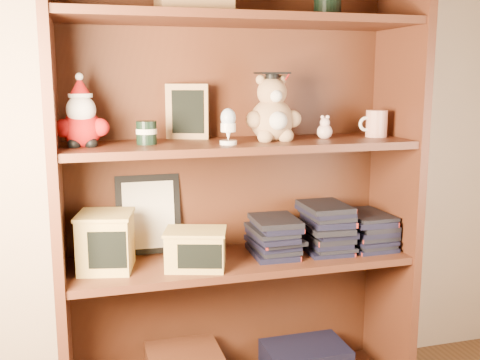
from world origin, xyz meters
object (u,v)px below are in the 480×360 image
at_px(bookcase, 235,189).
at_px(teacher_mug, 376,124).
at_px(grad_teddy_bear, 272,114).
at_px(treats_box, 106,241).

distance_m(bookcase, teacher_mug, 0.55).
bearing_deg(teacher_mug, bookcase, 174.23).
relative_size(grad_teddy_bear, teacher_mug, 2.18).
bearing_deg(treats_box, bookcase, 6.64).
distance_m(grad_teddy_bear, teacher_mug, 0.39).
height_order(bookcase, treats_box, bookcase).
bearing_deg(teacher_mug, treats_box, -179.95).
height_order(teacher_mug, treats_box, teacher_mug).
height_order(grad_teddy_bear, treats_box, grad_teddy_bear).
xyz_separation_m(grad_teddy_bear, treats_box, (-0.55, 0.01, -0.39)).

